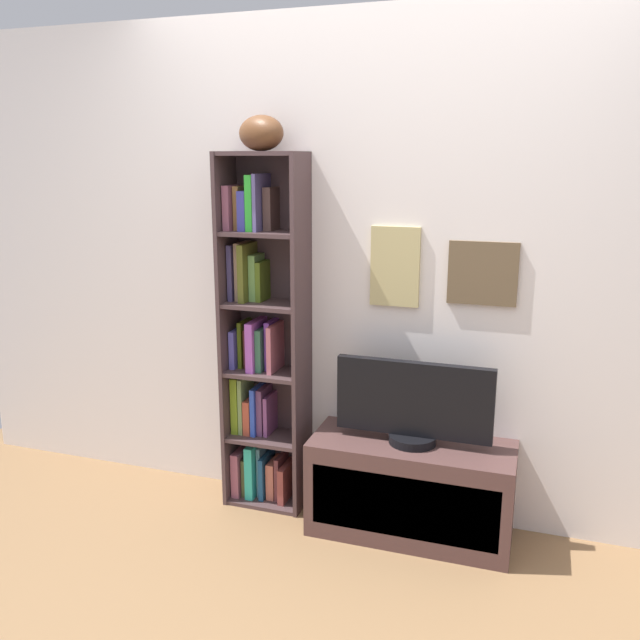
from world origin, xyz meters
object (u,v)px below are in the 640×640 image
at_px(tv_stand, 411,488).
at_px(television, 414,404).
at_px(bookshelf, 261,347).
at_px(football, 261,133).

xyz_separation_m(tv_stand, television, (-0.00, 0.00, 0.42)).
height_order(tv_stand, television, television).
distance_m(bookshelf, football, 1.03).
bearing_deg(football, tv_stand, -5.48).
bearing_deg(tv_stand, football, 174.52).
distance_m(bookshelf, television, 0.82).
bearing_deg(television, football, 174.61).
xyz_separation_m(bookshelf, football, (0.03, -0.03, 1.03)).
xyz_separation_m(football, tv_stand, (0.76, -0.07, -1.63)).
xyz_separation_m(bookshelf, television, (0.80, -0.10, -0.17)).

